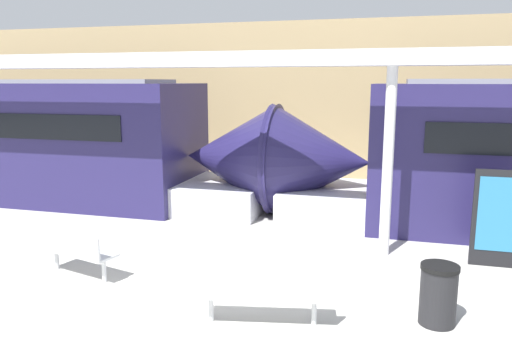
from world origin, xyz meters
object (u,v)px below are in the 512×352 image
(bench_near, at_px, (262,291))
(support_column_near, at_px, (388,163))
(trash_bin, at_px, (438,294))
(train_right, at_px, (4,141))
(poster_board, at_px, (505,219))
(bench_far, at_px, (75,249))

(bench_near, height_order, support_column_near, support_column_near)
(trash_bin, xyz_separation_m, support_column_near, (-0.74, 2.60, 1.30))
(trash_bin, relative_size, support_column_near, 0.24)
(train_right, relative_size, trash_bin, 19.13)
(train_right, height_order, poster_board, train_right)
(trash_bin, relative_size, poster_board, 0.48)
(trash_bin, distance_m, support_column_near, 3.00)
(bench_near, relative_size, support_column_near, 0.52)
(trash_bin, height_order, support_column_near, support_column_near)
(bench_near, distance_m, trash_bin, 2.31)
(bench_far, relative_size, trash_bin, 1.82)
(bench_near, distance_m, poster_board, 4.66)
(train_right, bearing_deg, trash_bin, -24.03)
(bench_far, bearing_deg, support_column_near, 42.02)
(trash_bin, bearing_deg, support_column_near, 105.89)
(support_column_near, bearing_deg, bench_far, -152.90)
(train_right, xyz_separation_m, bench_near, (8.95, -5.64, -1.04))
(bench_far, distance_m, poster_board, 7.19)
(bench_near, distance_m, support_column_near, 3.79)
(train_right, relative_size, support_column_near, 4.56)
(bench_near, height_order, bench_far, same)
(support_column_near, bearing_deg, bench_near, -114.26)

